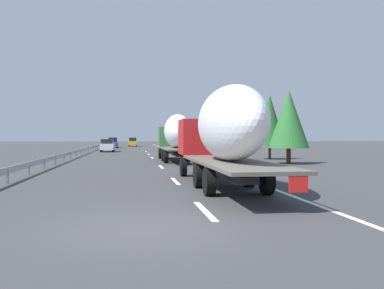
{
  "coord_description": "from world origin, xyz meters",
  "views": [
    {
      "loc": [
        -9.97,
        0.34,
        2.19
      ],
      "look_at": [
        20.03,
        -4.08,
        1.58
      ],
      "focal_mm": 38.96,
      "sensor_mm": 36.0,
      "label": 1
    }
  ],
  "objects_px": {
    "truck_lead": "(176,134)",
    "road_sign": "(189,135)",
    "car_yellow_coupe": "(133,142)",
    "car_blue_sedan": "(113,143)",
    "truck_trailing": "(223,131)",
    "car_white_van": "(107,145)"
  },
  "relations": [
    {
      "from": "car_white_van",
      "to": "car_blue_sedan",
      "type": "height_order",
      "value": "car_blue_sedan"
    },
    {
      "from": "car_yellow_coupe",
      "to": "road_sign",
      "type": "bearing_deg",
      "value": -170.65
    },
    {
      "from": "car_blue_sedan",
      "to": "road_sign",
      "type": "height_order",
      "value": "road_sign"
    },
    {
      "from": "truck_trailing",
      "to": "car_blue_sedan",
      "type": "height_order",
      "value": "truck_trailing"
    },
    {
      "from": "truck_lead",
      "to": "car_white_van",
      "type": "bearing_deg",
      "value": 17.31
    },
    {
      "from": "car_yellow_coupe",
      "to": "car_blue_sedan",
      "type": "distance_m",
      "value": 11.72
    },
    {
      "from": "truck_trailing",
      "to": "car_yellow_coupe",
      "type": "bearing_deg",
      "value": 2.76
    },
    {
      "from": "truck_lead",
      "to": "car_white_van",
      "type": "distance_m",
      "value": 24.22
    },
    {
      "from": "car_blue_sedan",
      "to": "road_sign",
      "type": "xyz_separation_m",
      "value": [
        -29.11,
        -10.34,
        1.32
      ]
    },
    {
      "from": "car_blue_sedan",
      "to": "road_sign",
      "type": "relative_size",
      "value": 1.28
    },
    {
      "from": "truck_lead",
      "to": "car_blue_sedan",
      "type": "bearing_deg",
      "value": 9.55
    },
    {
      "from": "truck_lead",
      "to": "road_sign",
      "type": "xyz_separation_m",
      "value": [
        13.94,
        -3.1,
        -0.05
      ]
    },
    {
      "from": "truck_trailing",
      "to": "car_blue_sedan",
      "type": "xyz_separation_m",
      "value": [
        61.93,
        7.24,
        -1.46
      ]
    },
    {
      "from": "truck_trailing",
      "to": "car_yellow_coupe",
      "type": "xyz_separation_m",
      "value": [
        73.04,
        3.52,
        -1.48
      ]
    },
    {
      "from": "truck_trailing",
      "to": "road_sign",
      "type": "height_order",
      "value": "truck_trailing"
    },
    {
      "from": "car_blue_sedan",
      "to": "car_yellow_coupe",
      "type": "bearing_deg",
      "value": -18.48
    },
    {
      "from": "car_white_van",
      "to": "road_sign",
      "type": "bearing_deg",
      "value": -131.62
    },
    {
      "from": "road_sign",
      "to": "car_blue_sedan",
      "type": "bearing_deg",
      "value": 19.56
    },
    {
      "from": "truck_trailing",
      "to": "car_white_van",
      "type": "distance_m",
      "value": 42.61
    },
    {
      "from": "truck_trailing",
      "to": "car_yellow_coupe",
      "type": "relative_size",
      "value": 3.32
    },
    {
      "from": "car_yellow_coupe",
      "to": "road_sign",
      "type": "xyz_separation_m",
      "value": [
        -40.22,
        -6.62,
        1.34
      ]
    },
    {
      "from": "truck_lead",
      "to": "car_yellow_coupe",
      "type": "height_order",
      "value": "truck_lead"
    }
  ]
}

